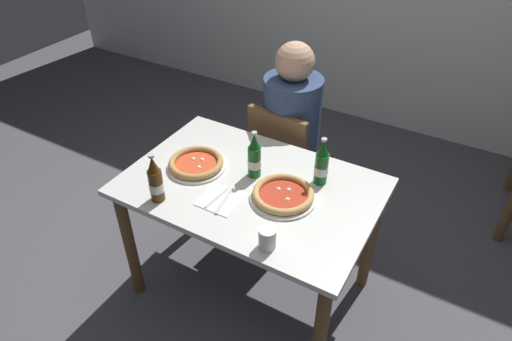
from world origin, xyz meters
name	(u,v)px	position (x,y,z in m)	size (l,w,h in m)	color
ground_plane	(252,286)	(0.00, 0.00, 0.00)	(8.00, 8.00, 0.00)	#4C4C51
dining_table_main	(251,202)	(0.00, 0.00, 0.64)	(1.20, 0.80, 0.75)	silver
chair_behind_table	(285,159)	(-0.11, 0.61, 0.48)	(0.43, 0.43, 0.85)	brown
diner_seated	(290,141)	(-0.11, 0.66, 0.58)	(0.34, 0.34, 1.21)	#2D3342
pizza_margherita_near	(283,195)	(0.18, -0.01, 0.77)	(0.31, 0.31, 0.04)	white
pizza_marinara_far	(196,164)	(-0.31, -0.02, 0.77)	(0.29, 0.29, 0.04)	white
beer_bottle_left	(322,164)	(0.28, 0.18, 0.85)	(0.07, 0.07, 0.25)	#14591E
beer_bottle_center	(254,158)	(-0.02, 0.07, 0.85)	(0.07, 0.07, 0.25)	#14591E
beer_bottle_right	(156,181)	(-0.31, -0.30, 0.85)	(0.07, 0.07, 0.25)	#512D0F
napkin_with_cutlery	(221,199)	(-0.06, -0.17, 0.75)	(0.18, 0.19, 0.01)	white
paper_cup	(267,238)	(0.26, -0.31, 0.80)	(0.07, 0.07, 0.10)	white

